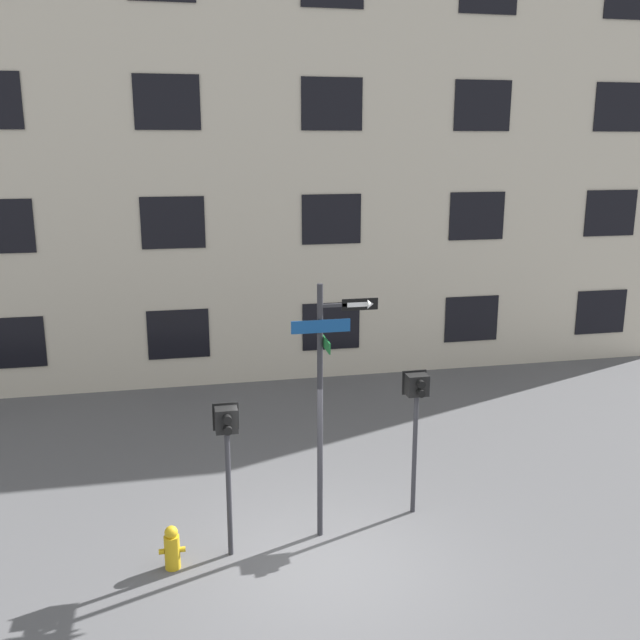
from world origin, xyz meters
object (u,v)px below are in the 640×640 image
street_sign_pole (325,390)px  fire_hydrant (172,548)px  pedestrian_signal_left (227,439)px  pedestrian_signal_right (416,403)px

street_sign_pole → fire_hydrant: 3.26m
pedestrian_signal_left → pedestrian_signal_right: bearing=12.0°
pedestrian_signal_left → street_sign_pole: bearing=10.0°
street_sign_pole → pedestrian_signal_left: size_ratio=1.71×
fire_hydrant → pedestrian_signal_right: bearing=12.0°
fire_hydrant → pedestrian_signal_left: bearing=11.8°
street_sign_pole → pedestrian_signal_left: street_sign_pole is taller
street_sign_pole → pedestrian_signal_right: 1.76m
pedestrian_signal_left → pedestrian_signal_right: (3.18, 0.68, 0.07)m
pedestrian_signal_left → fire_hydrant: 1.82m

